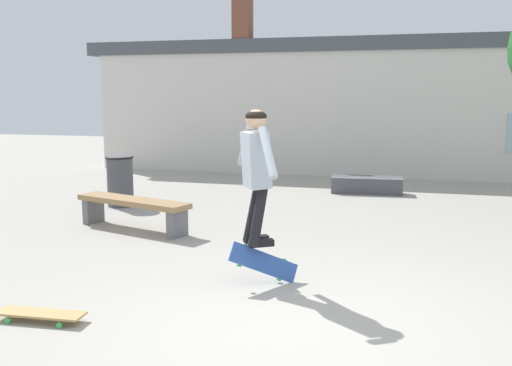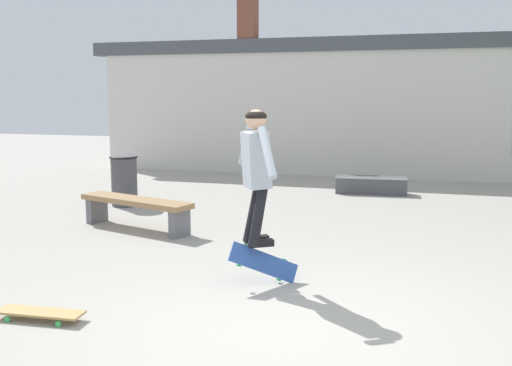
% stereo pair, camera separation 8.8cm
% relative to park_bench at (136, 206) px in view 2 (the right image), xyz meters
% --- Properties ---
extents(ground_plane, '(40.00, 40.00, 0.00)m').
position_rel_park_bench_xyz_m(ground_plane, '(3.01, -2.82, -0.35)').
color(ground_plane, '#A39E93').
extents(building_backdrop, '(15.05, 0.52, 4.43)m').
position_rel_park_bench_xyz_m(building_backdrop, '(2.98, 6.55, 1.41)').
color(building_backdrop, beige).
rests_on(building_backdrop, ground_plane).
extents(park_bench, '(1.98, 0.96, 0.47)m').
position_rel_park_bench_xyz_m(park_bench, '(0.00, 0.00, 0.00)').
color(park_bench, '#99754C').
rests_on(park_bench, ground_plane).
extents(skate_ledge, '(1.44, 0.51, 0.35)m').
position_rel_park_bench_xyz_m(skate_ledge, '(3.11, 4.14, -0.17)').
color(skate_ledge, '#4C4C51').
rests_on(skate_ledge, ground_plane).
extents(trash_bin, '(0.50, 0.50, 0.91)m').
position_rel_park_bench_xyz_m(trash_bin, '(-1.07, 1.59, 0.13)').
color(trash_bin, '#47474C').
rests_on(trash_bin, ground_plane).
extents(skater, '(0.72, 1.08, 1.41)m').
position_rel_park_bench_xyz_m(skater, '(2.43, -1.91, 0.92)').
color(skater, '#9EA8B2').
extents(skateboard_flipping, '(0.63, 0.53, 0.52)m').
position_rel_park_bench_xyz_m(skateboard_flipping, '(2.52, -1.93, -0.10)').
color(skateboard_flipping, '#2D519E').
extents(skateboard_resting, '(0.82, 0.28, 0.08)m').
position_rel_park_bench_xyz_m(skateboard_resting, '(0.84, -3.39, -0.28)').
color(skateboard_resting, '#AD894C').
rests_on(skateboard_resting, ground_plane).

